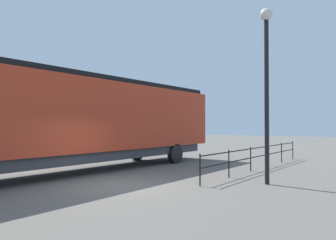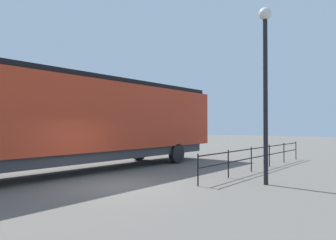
% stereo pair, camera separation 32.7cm
% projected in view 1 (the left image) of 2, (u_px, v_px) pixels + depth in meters
% --- Properties ---
extents(ground_plane, '(120.00, 120.00, 0.00)m').
position_uv_depth(ground_plane, '(116.00, 186.00, 11.60)').
color(ground_plane, '#666059').
extents(locomotive, '(3.15, 17.53, 4.34)m').
position_uv_depth(locomotive, '(89.00, 119.00, 15.42)').
color(locomotive, red).
rests_on(locomotive, ground_plane).
extents(lamp_post, '(0.45, 0.45, 6.38)m').
position_uv_depth(lamp_post, '(267.00, 68.00, 11.98)').
color(lamp_post, black).
rests_on(lamp_post, ground_plane).
extents(platform_fence, '(0.05, 11.57, 1.13)m').
position_uv_depth(platform_fence, '(260.00, 153.00, 16.22)').
color(platform_fence, black).
rests_on(platform_fence, ground_plane).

